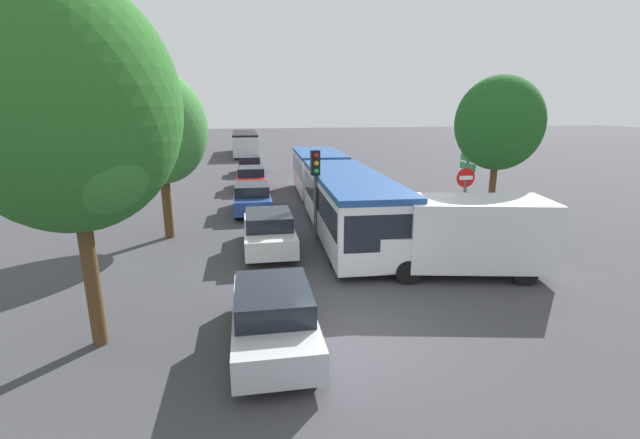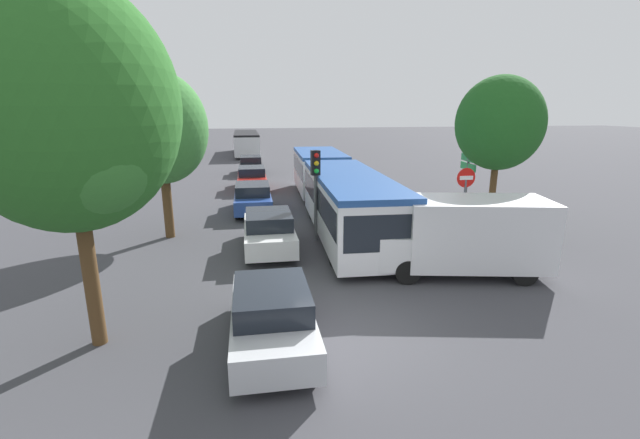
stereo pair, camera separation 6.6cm
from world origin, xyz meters
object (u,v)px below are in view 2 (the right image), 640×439
object	(u,v)px
no_entry_sign	(465,194)
tree_right_near	(499,124)
tree_left_mid	(161,129)
queued_car_blue	(253,198)
queued_car_red	(252,178)
white_van	(467,234)
city_bus_rear	(246,142)
queued_car_white	(269,231)
direction_sign_post	(468,168)
queued_car_silver	(272,315)
traffic_light	(316,175)
tree_left_near	(69,114)
articulated_bus	(334,185)
queued_car_black	(251,165)

from	to	relation	value
no_entry_sign	tree_right_near	world-z (taller)	tree_right_near
tree_left_mid	queued_car_blue	bearing A→B (deg)	46.99
queued_car_red	white_van	distance (m)	16.34
city_bus_rear	queued_car_white	world-z (taller)	city_bus_rear
queued_car_red	direction_sign_post	bearing A→B (deg)	-141.37
no_entry_sign	queued_car_silver	bearing A→B (deg)	-52.19
traffic_light	direction_sign_post	bearing A→B (deg)	88.49
tree_right_near	queued_car_blue	bearing A→B (deg)	149.40
queued_car_blue	tree_left_near	world-z (taller)	tree_left_near
tree_left_mid	tree_right_near	size ratio (longest dim) A/B	1.02
city_bus_rear	direction_sign_post	world-z (taller)	direction_sign_post
articulated_bus	traffic_light	size ratio (longest dim) A/B	4.92
queued_car_blue	direction_sign_post	world-z (taller)	direction_sign_post
tree_left_near	tree_left_mid	size ratio (longest dim) A/B	1.18
city_bus_rear	queued_car_white	bearing A→B (deg)	-179.40
white_van	queued_car_red	bearing A→B (deg)	-56.53
queued_car_white	tree_left_mid	bearing A→B (deg)	59.40
queued_car_blue	tree_left_mid	xyz separation A→B (m)	(-3.32, -3.56, 3.43)
queued_car_black	tree_left_near	distance (m)	24.68
city_bus_rear	no_entry_sign	world-z (taller)	no_entry_sign
articulated_bus	traffic_light	xyz separation A→B (m)	(-1.51, -3.74, 1.07)
white_van	direction_sign_post	world-z (taller)	direction_sign_post
articulated_bus	white_van	distance (m)	8.22
tree_left_near	queued_car_red	bearing A→B (deg)	78.11
queued_car_white	queued_car_blue	bearing A→B (deg)	4.69
city_bus_rear	no_entry_sign	bearing A→B (deg)	-167.41
articulated_bus	white_van	world-z (taller)	articulated_bus
queued_car_white	queued_car_blue	size ratio (longest dim) A/B	0.99
traffic_light	tree_left_mid	world-z (taller)	tree_left_mid
tree_left_near	tree_left_mid	distance (m)	7.97
queued_car_white	direction_sign_post	world-z (taller)	direction_sign_post
city_bus_rear	queued_car_black	world-z (taller)	city_bus_rear
queued_car_silver	no_entry_sign	bearing A→B (deg)	-51.24
queued_car_black	tree_left_mid	bearing A→B (deg)	168.44
queued_car_red	tree_left_mid	size ratio (longest dim) A/B	0.65
no_entry_sign	direction_sign_post	bearing A→B (deg)	149.51
direction_sign_post	tree_right_near	size ratio (longest dim) A/B	0.59
queued_car_black	traffic_light	world-z (taller)	traffic_light
articulated_bus	direction_sign_post	distance (m)	5.94
city_bus_rear	queued_car_blue	size ratio (longest dim) A/B	2.72
queued_car_white	no_entry_sign	size ratio (longest dim) A/B	1.42
tree_left_near	no_entry_sign	bearing A→B (deg)	24.89
city_bus_rear	white_van	distance (m)	36.33
queued_car_black	direction_sign_post	bearing A→B (deg)	-153.61
tree_right_near	articulated_bus	bearing A→B (deg)	142.82
articulated_bus	tree_left_mid	distance (m)	7.87
tree_left_mid	queued_car_silver	bearing A→B (deg)	-68.77
queued_car_silver	tree_left_mid	distance (m)	9.85
queued_car_white	city_bus_rear	bearing A→B (deg)	1.31
articulated_bus	tree_left_near	xyz separation A→B (m)	(-7.26, -10.22, 3.36)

